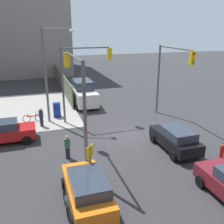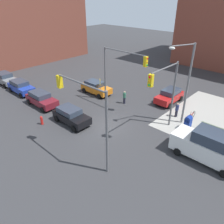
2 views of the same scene
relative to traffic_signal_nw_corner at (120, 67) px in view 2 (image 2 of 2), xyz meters
The scene contains 19 objects.
ground_plane 6.84m from the traffic_signal_nw_corner, 63.98° to the right, with size 120.00×120.00×0.00m, color #333335.
traffic_signal_nw_corner is the anchor object (origin of this frame).
traffic_signal_se_corner 10.14m from the traffic_signal_nw_corner, 62.53° to the right, with size 5.31×0.36×6.50m.
traffic_signal_ne_corner 6.90m from the traffic_signal_nw_corner, 14.00° to the right, with size 0.36×4.48×6.50m.
street_lamp_corner 7.31m from the traffic_signal_nw_corner, ahead, with size 1.35×2.47×8.00m.
warning_sign_two_way 4.40m from the traffic_signal_nw_corner, behind, with size 0.48×0.48×2.40m.
mailbox_blue 9.27m from the traffic_signal_nw_corner, ahead, with size 0.56×0.64×1.43m.
fire_hydrant 10.05m from the traffic_signal_nw_corner, 107.86° to the right, with size 0.26×0.26×0.94m.
coupe_black 7.56m from the traffic_signal_nw_corner, 97.55° to the right, with size 4.18×2.02×1.62m.
coupe_blue 14.03m from the traffic_signal_nw_corner, 152.90° to the right, with size 4.28×2.02×1.62m.
coupe_gray 18.27m from the traffic_signal_nw_corner, 160.00° to the right, with size 4.32×2.02×1.62m.
hatchback_orange 5.94m from the traffic_signal_nw_corner, behind, with size 4.21×2.02×1.62m.
coupe_red 7.23m from the traffic_signal_nw_corner, 49.54° to the left, with size 2.02×4.09×1.62m.
coupe_maroon 9.94m from the traffic_signal_nw_corner, 136.11° to the right, with size 4.44×2.02×1.62m.
van_white_delivery 12.33m from the traffic_signal_nw_corner, 13.17° to the right, with size 5.40×2.32×2.62m.
pedestrian_crossing 3.91m from the traffic_signal_nw_corner, 74.29° to the left, with size 0.36×0.36×1.59m.
pedestrian_waiting 7.72m from the traffic_signal_nw_corner, 17.36° to the left, with size 0.36×0.36×1.62m.
bicycle_leaning_on_fence 9.31m from the traffic_signal_nw_corner, 19.08° to the left, with size 0.05×1.75×0.97m.
bicycle_at_crosswalk 6.49m from the traffic_signal_nw_corner, 161.96° to the left, with size 1.75×0.05×0.97m.
Camera 2 is at (13.10, -13.26, 11.69)m, focal length 35.00 mm.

